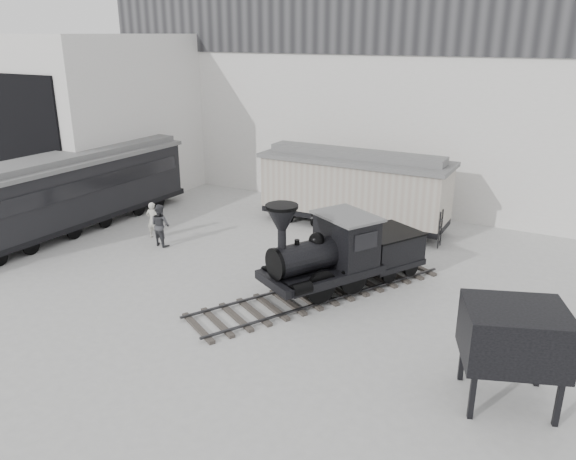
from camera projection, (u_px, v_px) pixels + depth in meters
The scene contains 9 objects.
ground at pixel (223, 312), 19.20m from camera, with size 90.00×90.00×0.00m, color #9E9E9B.
north_wall at pixel (381, 102), 29.76m from camera, with size 34.00×2.51×11.00m.
west_pavilion at pixel (113, 116), 32.53m from camera, with size 7.00×12.11×9.00m.
locomotive at pixel (338, 257), 20.45m from camera, with size 6.85×9.94×3.58m.
boxcar at pixel (354, 187), 27.16m from camera, with size 9.27×2.91×3.80m.
passenger_coach at pixel (80, 189), 27.04m from camera, with size 3.21×13.04×3.46m.
visitor_a at pixel (153, 220), 25.92m from camera, with size 0.63×0.41×1.72m, color beige.
visitor_b at pixel (160, 225), 24.97m from camera, with size 0.93×0.72×1.91m, color #3B3C3F.
coal_hopper at pixel (513, 342), 13.99m from camera, with size 2.99×2.73×2.67m.
Camera 1 is at (10.21, -14.00, 9.01)m, focal length 35.00 mm.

